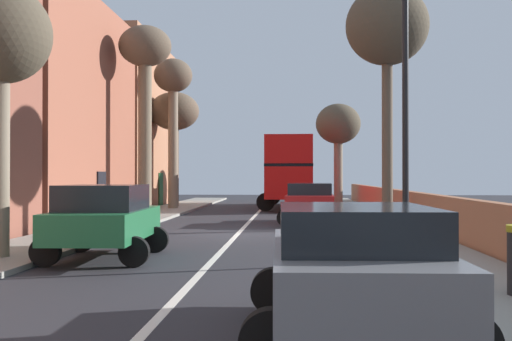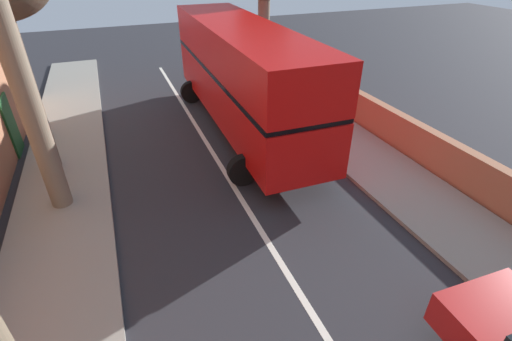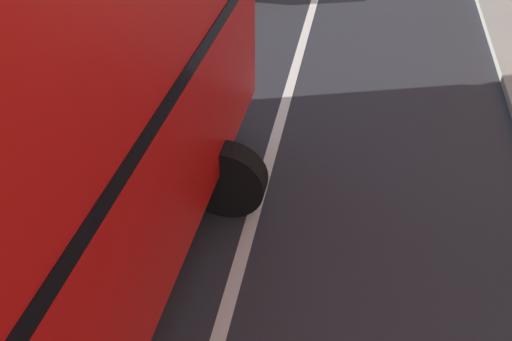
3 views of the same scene
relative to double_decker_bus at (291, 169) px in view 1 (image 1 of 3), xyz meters
name	(u,v)px [view 1 (image 1 of 3)]	position (x,y,z in m)	size (l,w,h in m)	color
ground_plane	(238,234)	(-1.70, -16.80, -2.35)	(84.00, 84.00, 0.00)	#28282D
road_centre_line	(238,234)	(-1.70, -16.80, -2.35)	(0.16, 54.00, 0.01)	silver
sidewalk_left	(92,231)	(-6.60, -16.80, -2.29)	(2.60, 60.00, 0.12)	gray
sidewalk_right	(388,233)	(3.20, -16.80, -2.29)	(2.60, 60.00, 0.12)	gray
terraced_houses_left	(0,94)	(-10.20, -15.95, 2.45)	(4.07, 47.52, 10.26)	#9E6647
boundary_wall_right	(437,215)	(4.75, -16.80, -1.70)	(0.36, 54.00, 1.31)	#9E6647
double_decker_bus	(291,169)	(0.00, 0.00, 0.00)	(3.71, 11.15, 4.06)	red
parked_car_grey_right_0	(353,262)	(0.80, -29.81, -1.45)	(2.57, 4.24, 1.57)	slate
parked_car_red_right_1	(310,200)	(0.80, -12.29, -1.42)	(2.61, 4.57, 1.62)	#AD1919
parked_car_green_left_3	(105,217)	(-4.20, -23.13, -1.39)	(2.62, 4.08, 1.71)	#1E6038
street_tree_left_0	(1,41)	(-6.40, -23.67, 2.56)	(2.24, 2.24, 6.08)	#7A6B56
street_tree_left_2	(174,115)	(-6.97, -0.56, 3.22)	(2.97, 2.97, 6.81)	brown
street_tree_right_3	(387,30)	(3.56, -14.28, 4.92)	(3.02, 3.02, 8.75)	brown
street_tree_left_4	(173,89)	(-6.58, -2.94, 4.42)	(2.15, 2.15, 8.36)	#7A6B56
street_tree_right_5	(338,126)	(3.24, 5.59, 2.97)	(3.08, 3.08, 6.77)	#7A6B56
street_tree_left_6	(145,64)	(-6.65, -9.22, 4.68)	(2.41, 2.41, 8.68)	brown
lamppost_right	(405,90)	(2.60, -23.21, 1.45)	(0.32, 0.32, 6.31)	black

